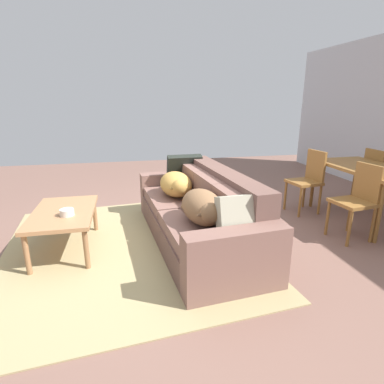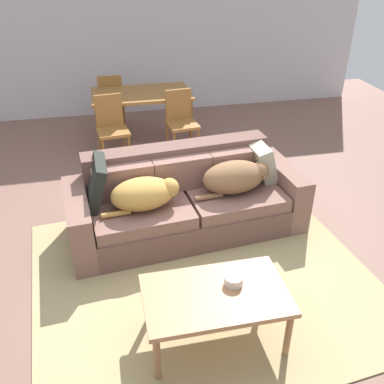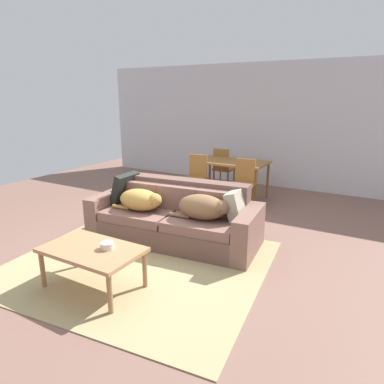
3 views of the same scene
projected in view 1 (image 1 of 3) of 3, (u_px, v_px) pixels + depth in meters
ground_plane at (175, 237)px, 3.71m from camera, size 10.00×10.00×0.00m
area_rug at (128, 247)px, 3.46m from camera, size 3.21×2.89×0.01m
couch at (201, 215)px, 3.55m from camera, size 2.44×1.15×0.83m
dog_on_left_cushion at (176, 184)px, 3.83m from camera, size 0.75×0.44×0.30m
dog_on_right_cushion at (203, 207)px, 2.98m from camera, size 0.79×0.44×0.33m
throw_pillow_by_left_arm at (184, 171)px, 4.26m from camera, size 0.25×0.48×0.48m
throw_pillow_by_right_arm at (239, 218)px, 2.68m from camera, size 0.27×0.40×0.42m
coffee_table at (64, 215)px, 3.29m from camera, size 1.04×0.63×0.46m
bowl_on_coffee_table at (67, 212)px, 3.14m from camera, size 0.14×0.14×0.07m
dining_table at (369, 172)px, 4.07m from camera, size 1.40×0.83×0.75m
dining_chair_near_left at (308, 178)px, 4.44m from camera, size 0.45×0.45×0.91m
dining_chair_near_right at (358, 198)px, 3.57m from camera, size 0.44×0.44×0.90m
dining_chair_far_left at (377, 176)px, 4.63m from camera, size 0.40×0.40×0.90m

